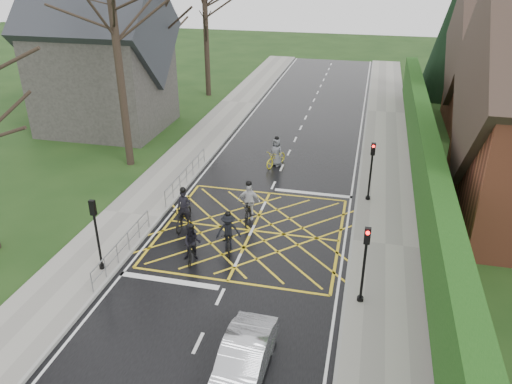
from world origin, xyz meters
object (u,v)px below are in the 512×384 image
at_px(cyclist_rear, 184,214).
at_px(cyclist_mid, 228,235).
at_px(cyclist_front, 249,205).
at_px(cyclist_back, 192,246).
at_px(cyclist_lead, 276,156).
at_px(car, 243,361).

bearing_deg(cyclist_rear, cyclist_mid, -30.83).
relative_size(cyclist_rear, cyclist_front, 1.01).
height_order(cyclist_back, cyclist_lead, cyclist_lead).
bearing_deg(cyclist_rear, cyclist_lead, 68.76).
xyz_separation_m(cyclist_mid, cyclist_lead, (0.24, 9.45, -0.02)).
xyz_separation_m(cyclist_rear, car, (4.98, -8.23, -0.01)).
xyz_separation_m(cyclist_lead, car, (2.21, -16.30, -0.01)).
relative_size(cyclist_rear, cyclist_mid, 1.06).
bearing_deg(cyclist_lead, cyclist_mid, -68.93).
bearing_deg(cyclist_front, cyclist_back, -115.50).
relative_size(cyclist_lead, car, 0.52).
distance_m(cyclist_rear, cyclist_mid, 2.89).
bearing_deg(cyclist_front, car, -82.10).
height_order(cyclist_mid, cyclist_front, cyclist_front).
relative_size(cyclist_rear, car, 0.54).
xyz_separation_m(cyclist_rear, cyclist_lead, (2.78, 8.07, -0.01)).
bearing_deg(cyclist_lead, cyclist_front, -67.58).
height_order(cyclist_lead, car, cyclist_lead).
bearing_deg(cyclist_mid, cyclist_lead, 68.13).
distance_m(cyclist_mid, car, 7.27).
height_order(cyclist_rear, cyclist_mid, cyclist_rear).
bearing_deg(cyclist_mid, cyclist_rear, 131.00).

